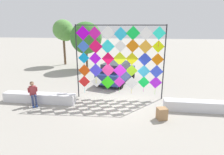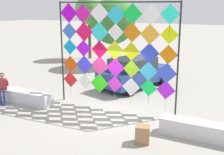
# 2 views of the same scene
# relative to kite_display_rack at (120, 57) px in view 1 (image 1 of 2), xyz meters

# --- Properties ---
(ground) EXTENTS (120.00, 120.00, 0.00)m
(ground) POSITION_rel_kite_display_rack_xyz_m (0.03, -0.92, -2.65)
(ground) COLOR #9E998E
(plaza_ledge_left) EXTENTS (4.37, 0.59, 0.57)m
(plaza_ledge_left) POSITION_rel_kite_display_rack_xyz_m (-4.69, -1.37, -2.37)
(plaza_ledge_left) COLOR silver
(plaza_ledge_left) RESTS_ON ground
(plaza_ledge_right) EXTENTS (4.37, 0.59, 0.57)m
(plaza_ledge_right) POSITION_rel_kite_display_rack_xyz_m (4.76, -1.37, -2.37)
(plaza_ledge_right) COLOR silver
(plaza_ledge_right) RESTS_ON ground
(kite_display_rack) EXTENTS (5.36, 0.37, 4.54)m
(kite_display_rack) POSITION_rel_kite_display_rack_xyz_m (0.00, 0.00, 0.00)
(kite_display_rack) COLOR #232328
(kite_display_rack) RESTS_ON ground
(seated_vendor) EXTENTS (0.65, 0.69, 1.41)m
(seated_vendor) POSITION_rel_kite_display_rack_xyz_m (-4.77, -1.85, -1.83)
(seated_vendor) COLOR navy
(seated_vendor) RESTS_ON ground
(parked_car) EXTENTS (2.90, 4.57, 1.64)m
(parked_car) POSITION_rel_kite_display_rack_xyz_m (-0.56, 3.40, -1.82)
(parked_car) COLOR navy
(parked_car) RESTS_ON ground
(cardboard_box_large) EXTENTS (0.56, 0.53, 0.59)m
(cardboard_box_large) POSITION_rel_kite_display_rack_xyz_m (2.33, -2.59, -2.36)
(cardboard_box_large) COLOR #9E754C
(cardboard_box_large) RESTS_ON ground
(tree_far_right) EXTENTS (3.25, 3.25, 4.88)m
(tree_far_right) POSITION_rel_kite_display_rack_xyz_m (-4.16, 7.93, 0.59)
(tree_far_right) COLOR brown
(tree_far_right) RESTS_ON ground
(tree_broadleaf) EXTENTS (2.45, 2.32, 5.17)m
(tree_broadleaf) POSITION_rel_kite_display_rack_xyz_m (-7.31, 9.87, 1.22)
(tree_broadleaf) COLOR brown
(tree_broadleaf) RESTS_ON ground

